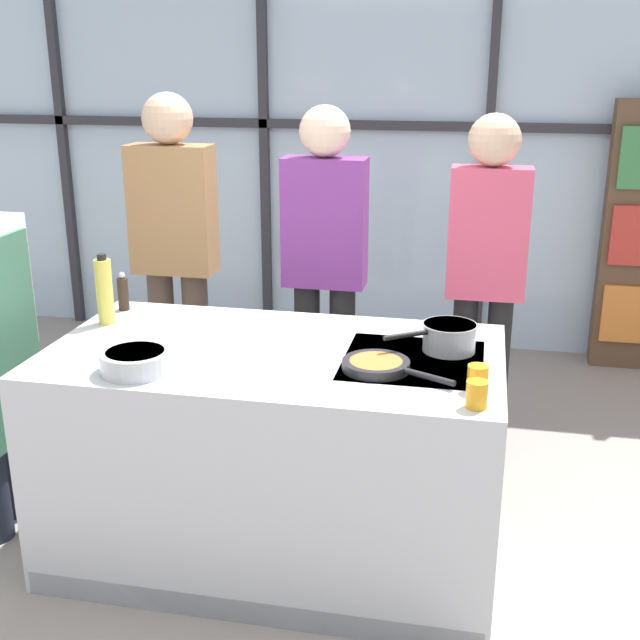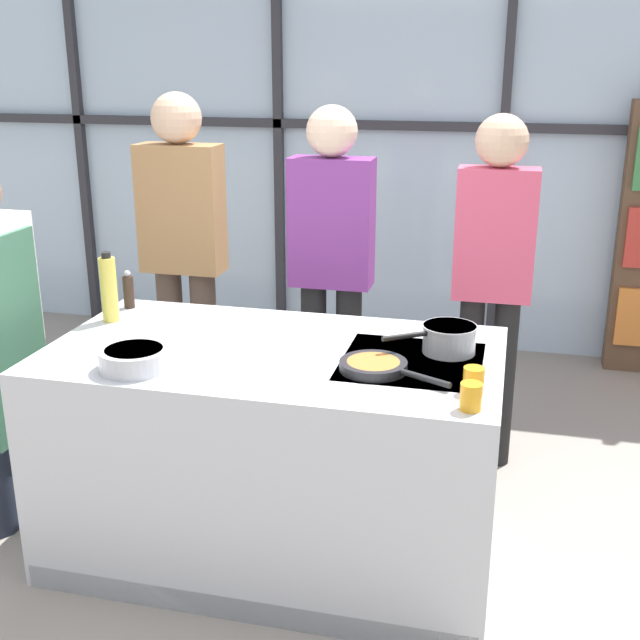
% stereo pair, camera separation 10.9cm
% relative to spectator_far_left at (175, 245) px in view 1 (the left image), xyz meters
% --- Properties ---
extents(ground_plane, '(18.00, 18.00, 0.00)m').
position_rel_spectator_far_left_xyz_m(ground_plane, '(0.79, -1.00, -1.05)').
color(ground_plane, gray).
extents(back_window_wall, '(6.40, 0.10, 2.80)m').
position_rel_spectator_far_left_xyz_m(back_window_wall, '(0.79, 1.72, 0.35)').
color(back_window_wall, silver).
rests_on(back_window_wall, ground_plane).
extents(demo_island, '(1.76, 0.97, 0.90)m').
position_rel_spectator_far_left_xyz_m(demo_island, '(0.79, -1.00, -0.61)').
color(demo_island, silver).
rests_on(demo_island, ground_plane).
extents(spectator_far_left, '(0.43, 0.25, 1.82)m').
position_rel_spectator_far_left_xyz_m(spectator_far_left, '(0.00, 0.00, 0.00)').
color(spectator_far_left, '#47382D').
rests_on(spectator_far_left, ground_plane).
extents(spectator_center_left, '(0.41, 0.25, 1.77)m').
position_rel_spectator_far_left_xyz_m(spectator_center_left, '(0.79, 0.00, -0.03)').
color(spectator_center_left, black).
rests_on(spectator_center_left, ground_plane).
extents(spectator_center_right, '(0.37, 0.24, 1.74)m').
position_rel_spectator_far_left_xyz_m(spectator_center_right, '(1.59, 0.00, -0.03)').
color(spectator_center_right, black).
rests_on(spectator_center_right, ground_plane).
extents(frying_pan, '(0.42, 0.28, 0.04)m').
position_rel_spectator_far_left_xyz_m(frying_pan, '(1.22, -1.13, -0.14)').
color(frying_pan, '#232326').
rests_on(frying_pan, demo_island).
extents(saucepan, '(0.34, 0.27, 0.11)m').
position_rel_spectator_far_left_xyz_m(saucepan, '(1.46, -0.88, -0.10)').
color(saucepan, silver).
rests_on(saucepan, demo_island).
extents(white_plate, '(0.24, 0.24, 0.01)m').
position_rel_spectator_far_left_xyz_m(white_plate, '(0.39, -1.06, -0.15)').
color(white_plate, white).
rests_on(white_plate, demo_island).
extents(mixing_bowl, '(0.26, 0.26, 0.08)m').
position_rel_spectator_far_left_xyz_m(mixing_bowl, '(0.36, -1.32, -0.11)').
color(mixing_bowl, silver).
rests_on(mixing_bowl, demo_island).
extents(oil_bottle, '(0.07, 0.07, 0.30)m').
position_rel_spectator_far_left_xyz_m(oil_bottle, '(0.01, -0.83, -0.01)').
color(oil_bottle, '#E0CC4C').
rests_on(oil_bottle, demo_island).
extents(pepper_grinder, '(0.05, 0.05, 0.17)m').
position_rel_spectator_far_left_xyz_m(pepper_grinder, '(0.00, -0.64, -0.08)').
color(pepper_grinder, '#332319').
rests_on(pepper_grinder, demo_island).
extents(juice_glass_near, '(0.07, 0.07, 0.09)m').
position_rel_spectator_far_left_xyz_m(juice_glass_near, '(1.57, -1.39, -0.11)').
color(juice_glass_near, orange).
rests_on(juice_glass_near, demo_island).
extents(juice_glass_far, '(0.07, 0.07, 0.09)m').
position_rel_spectator_far_left_xyz_m(juice_glass_far, '(1.57, -1.25, -0.11)').
color(juice_glass_far, orange).
rests_on(juice_glass_far, demo_island).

